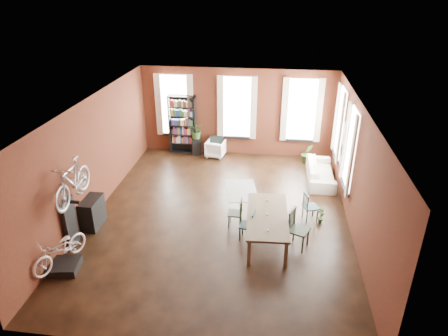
% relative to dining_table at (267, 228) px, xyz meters
% --- Properties ---
extents(room, '(9.00, 9.04, 3.22)m').
position_rel_dining_table_xyz_m(room, '(-1.07, 1.59, 1.76)').
color(room, black).
rests_on(room, ground).
extents(dining_table, '(1.11, 2.24, 0.75)m').
position_rel_dining_table_xyz_m(dining_table, '(0.00, 0.00, 0.00)').
color(dining_table, brown).
rests_on(dining_table, ground).
extents(dining_chair_a, '(0.43, 0.43, 0.80)m').
position_rel_dining_table_xyz_m(dining_chair_a, '(-0.49, 0.01, 0.03)').
color(dining_chair_a, '#183435').
rests_on(dining_chair_a, ground).
extents(dining_chair_b, '(0.37, 0.37, 0.79)m').
position_rel_dining_table_xyz_m(dining_chair_b, '(-0.86, 0.54, 0.02)').
color(dining_chair_b, black).
rests_on(dining_chair_b, ground).
extents(dining_chair_c, '(0.60, 0.60, 1.00)m').
position_rel_dining_table_xyz_m(dining_chair_c, '(0.78, -0.17, 0.12)').
color(dining_chair_c, black).
rests_on(dining_chair_c, ground).
extents(dining_chair_d, '(0.47, 0.47, 0.81)m').
position_rel_dining_table_xyz_m(dining_chair_d, '(1.15, 1.12, 0.03)').
color(dining_chair_d, '#193437').
rests_on(dining_chair_d, ground).
extents(bookshelf, '(1.00, 0.32, 2.20)m').
position_rel_dining_table_xyz_m(bookshelf, '(-3.32, 5.27, 0.73)').
color(bookshelf, black).
rests_on(bookshelf, ground).
extents(white_armchair, '(0.73, 0.70, 0.67)m').
position_rel_dining_table_xyz_m(white_armchair, '(-2.07, 5.07, -0.04)').
color(white_armchair, white).
rests_on(white_armchair, ground).
extents(cream_sofa, '(0.61, 2.08, 0.81)m').
position_rel_dining_table_xyz_m(cream_sofa, '(1.63, 3.57, 0.03)').
color(cream_sofa, beige).
rests_on(cream_sofa, ground).
extents(striped_rug, '(1.20, 1.64, 0.01)m').
position_rel_dining_table_xyz_m(striped_rug, '(-0.87, 2.53, -0.37)').
color(striped_rug, black).
rests_on(striped_rug, ground).
extents(bike_trainer, '(0.72, 0.72, 0.18)m').
position_rel_dining_table_xyz_m(bike_trainer, '(-4.50, -1.74, -0.28)').
color(bike_trainer, black).
rests_on(bike_trainer, ground).
extents(bike_wall_rack, '(0.16, 0.60, 1.30)m').
position_rel_dining_table_xyz_m(bike_wall_rack, '(-4.72, -0.83, 0.28)').
color(bike_wall_rack, black).
rests_on(bike_wall_rack, ground).
extents(console_table, '(0.40, 0.80, 0.80)m').
position_rel_dining_table_xyz_m(console_table, '(-4.60, 0.07, 0.03)').
color(console_table, black).
rests_on(console_table, ground).
extents(plant_stand, '(0.40, 0.40, 0.64)m').
position_rel_dining_table_xyz_m(plant_stand, '(-2.81, 5.18, -0.05)').
color(plant_stand, black).
rests_on(plant_stand, ground).
extents(plant_by_sofa, '(0.57, 0.79, 0.32)m').
position_rel_dining_table_xyz_m(plant_by_sofa, '(1.25, 4.92, -0.21)').
color(plant_by_sofa, '#315622').
rests_on(plant_by_sofa, ground).
extents(plant_small, '(0.47, 0.50, 0.16)m').
position_rel_dining_table_xyz_m(plant_small, '(1.42, 1.00, -0.29)').
color(plant_small, '#325722').
rests_on(plant_small, ground).
extents(bicycle_floor, '(0.74, 0.90, 1.46)m').
position_rel_dining_table_xyz_m(bicycle_floor, '(-4.52, -1.75, 0.54)').
color(bicycle_floor, white).
rests_on(bicycle_floor, bike_trainer).
extents(bicycle_hung, '(0.47, 1.00, 1.66)m').
position_rel_dining_table_xyz_m(bicycle_hung, '(-4.47, -0.83, 1.76)').
color(bicycle_hung, '#A5A8AD').
rests_on(bicycle_hung, bike_wall_rack).
extents(plant_on_stand, '(0.68, 0.72, 0.48)m').
position_rel_dining_table_xyz_m(plant_on_stand, '(-2.78, 5.16, 0.51)').
color(plant_on_stand, '#375C25').
rests_on(plant_on_stand, plant_stand).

